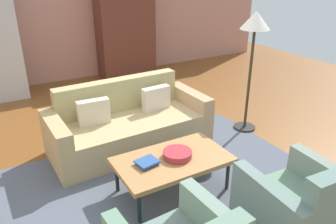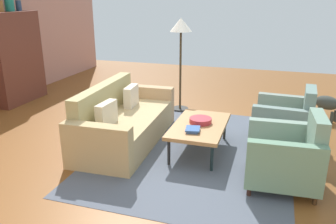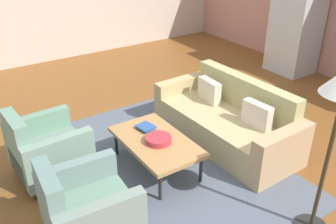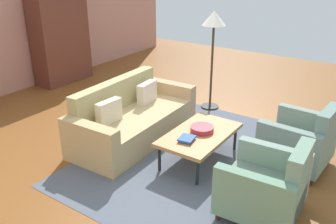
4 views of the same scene
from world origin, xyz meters
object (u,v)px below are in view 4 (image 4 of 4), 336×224
armchair_right (302,143)px  coffee_table (200,135)px  floor_lamp (214,28)px  book_stack (187,139)px  fruit_bowl (202,129)px  armchair_left (269,188)px  cabinet (60,40)px  couch (131,120)px

armchair_right → coffee_table: bearing=120.6°
coffee_table → floor_lamp: bearing=23.8°
coffee_table → book_stack: (-0.29, 0.03, 0.06)m
coffee_table → fruit_bowl: fruit_bowl is taller
armchair_left → fruit_bowl: size_ratio=2.83×
coffee_table → armchair_right: armchair_right is taller
armchair_left → cabinet: size_ratio=0.49×
book_stack → coffee_table: bearing=-5.6°
armchair_left → book_stack: 1.24m
armchair_right → fruit_bowl: armchair_right is taller
fruit_bowl → floor_lamp: 2.08m
couch → cabinet: 3.26m
book_stack → couch: bearing=76.3°
armchair_right → fruit_bowl: size_ratio=2.83×
couch → book_stack: (-0.28, -1.16, 0.14)m
fruit_bowl → book_stack: bearing=175.3°
floor_lamp → cabinet: bearing=97.8°
floor_lamp → book_stack: bearing=-160.0°
armchair_left → book_stack: armchair_left is taller
floor_lamp → fruit_bowl: bearing=-155.5°
coffee_table → floor_lamp: size_ratio=0.70×
coffee_table → armchair_left: 1.31m
armchair_right → cabinet: bearing=86.5°
armchair_left → book_stack: bearing=72.3°
coffee_table → cabinet: cabinet is taller
book_stack → cabinet: (1.54, 4.10, 0.47)m
armchair_right → fruit_bowl: 1.29m
book_stack → floor_lamp: bearing=20.0°
armchair_left → fruit_bowl: armchair_left is taller
couch → floor_lamp: floor_lamp is taller
couch → cabinet: size_ratio=1.18×
coffee_table → armchair_left: armchair_left is taller
book_stack → floor_lamp: floor_lamp is taller
armchair_right → cabinet: cabinet is taller
armchair_right → book_stack: size_ratio=3.66×
coffee_table → fruit_bowl: (0.06, 0.00, 0.07)m
couch → armchair_right: bearing=102.5°
couch → floor_lamp: 2.11m
cabinet → floor_lamp: cabinet is taller
couch → fruit_bowl: couch is taller
cabinet → book_stack: bearing=-110.6°
armchair_right → armchair_left: bearing=-176.4°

